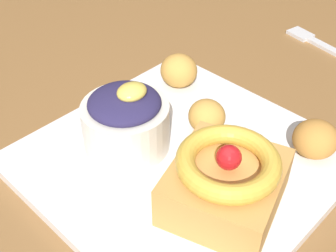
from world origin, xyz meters
The scene contains 8 objects.
dining_table centered at (0.00, 0.00, 0.65)m, with size 1.51×1.10×0.73m.
front_plate centered at (-0.02, -0.23, 0.74)m, with size 0.28×0.28×0.01m, color white.
cake_slice centered at (-0.04, -0.30, 0.77)m, with size 0.12×0.12×0.07m.
berry_ramekin centered at (-0.05, -0.18, 0.77)m, with size 0.09×0.09×0.07m.
fritter_front centered at (0.07, -0.14, 0.76)m, with size 0.04×0.05×0.04m, color gold.
fritter_middle centered at (0.03, -0.22, 0.76)m, with size 0.04×0.04×0.04m, color gold.
fritter_back centered at (0.07, -0.32, 0.76)m, with size 0.05×0.04×0.04m, color #BC7F38.
fork centered at (0.30, -0.20, 0.73)m, with size 0.04×0.13×0.00m.
Camera 1 is at (-0.26, -0.44, 1.05)m, focal length 47.08 mm.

